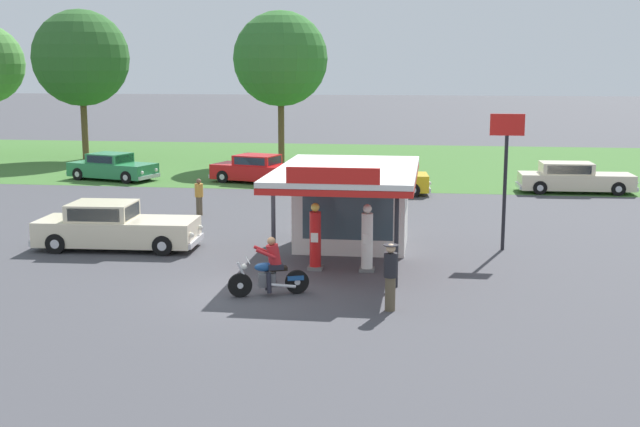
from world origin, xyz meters
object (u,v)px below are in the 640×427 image
(gas_pump_offside, at_px, (367,241))
(roadside_pole_sign, at_px, (506,157))
(motorcycle_with_rider, at_px, (270,271))
(bystander_standing_back_lot, at_px, (390,275))
(gas_pump_nearside, at_px, (315,239))
(parked_car_back_row_far_left, at_px, (112,168))
(parked_car_back_row_left, at_px, (377,179))
(bystander_leaning_by_kiosk, at_px, (199,196))
(parked_car_back_row_right, at_px, (574,179))
(parked_car_back_row_far_right, at_px, (259,170))
(featured_classic_sedan, at_px, (115,228))

(gas_pump_offside, height_order, roadside_pole_sign, roadside_pole_sign)
(motorcycle_with_rider, height_order, bystander_standing_back_lot, bystander_standing_back_lot)
(gas_pump_nearside, bearing_deg, parked_car_back_row_far_left, 127.29)
(parked_car_back_row_left, bearing_deg, motorcycle_with_rider, -95.03)
(gas_pump_nearside, bearing_deg, bystander_leaning_by_kiosk, 125.95)
(parked_car_back_row_far_left, distance_m, parked_car_back_row_right, 23.69)
(bystander_standing_back_lot, xyz_separation_m, roadside_pole_sign, (3.32, 7.36, 2.17))
(bystander_leaning_by_kiosk, height_order, roadside_pole_sign, roadside_pole_sign)
(gas_pump_offside, xyz_separation_m, parked_car_back_row_left, (-0.76, 14.86, -0.21))
(parked_car_back_row_far_right, distance_m, parked_car_back_row_right, 15.74)
(bystander_leaning_by_kiosk, bearing_deg, parked_car_back_row_far_right, 87.60)
(parked_car_back_row_far_right, xyz_separation_m, parked_car_back_row_left, (6.36, -3.00, 0.04))
(gas_pump_nearside, distance_m, motorcycle_with_rider, 3.04)
(parked_car_back_row_right, height_order, bystander_standing_back_lot, bystander_standing_back_lot)
(gas_pump_offside, relative_size, motorcycle_with_rider, 0.98)
(featured_classic_sedan, height_order, parked_car_back_row_far_left, featured_classic_sedan)
(gas_pump_offside, height_order, parked_car_back_row_right, gas_pump_offside)
(gas_pump_nearside, distance_m, bystander_standing_back_lot, 4.57)
(featured_classic_sedan, bearing_deg, roadside_pole_sign, 7.07)
(gas_pump_offside, xyz_separation_m, parked_car_back_row_far_right, (-7.12, 17.86, -0.25))
(parked_car_back_row_far_right, distance_m, parked_car_back_row_far_left, 7.97)
(motorcycle_with_rider, distance_m, parked_car_back_row_far_left, 24.33)
(parked_car_back_row_far_right, bearing_deg, bystander_leaning_by_kiosk, -92.40)
(parked_car_back_row_far_left, bearing_deg, parked_car_back_row_far_right, 0.50)
(motorcycle_with_rider, distance_m, roadside_pole_sign, 9.48)
(parked_car_back_row_far_right, relative_size, roadside_pole_sign, 1.19)
(featured_classic_sedan, xyz_separation_m, bystander_leaning_by_kiosk, (1.03, 6.33, 0.08))
(parked_car_back_row_far_left, bearing_deg, parked_car_back_row_right, -2.89)
(bystander_standing_back_lot, distance_m, roadside_pole_sign, 8.36)
(roadside_pole_sign, bearing_deg, parked_car_back_row_left, 113.65)
(gas_pump_offside, relative_size, parked_car_back_row_far_left, 0.39)
(bystander_standing_back_lot, bearing_deg, parked_car_back_row_right, 69.46)
(motorcycle_with_rider, bearing_deg, featured_classic_sedan, 142.15)
(parked_car_back_row_left, xyz_separation_m, bystander_standing_back_lot, (1.66, -18.73, 0.20))
(parked_car_back_row_far_left, bearing_deg, motorcycle_with_rider, -58.36)
(bystander_standing_back_lot, bearing_deg, gas_pump_nearside, 122.30)
(parked_car_back_row_left, bearing_deg, parked_car_back_row_right, 10.54)
(gas_pump_offside, height_order, parked_car_back_row_left, gas_pump_offside)
(parked_car_back_row_right, distance_m, bystander_standing_back_lot, 21.86)
(gas_pump_offside, distance_m, motorcycle_with_rider, 3.75)
(gas_pump_offside, distance_m, parked_car_back_row_far_right, 19.23)
(motorcycle_with_rider, bearing_deg, gas_pump_nearside, 75.00)
(gas_pump_nearside, distance_m, roadside_pole_sign, 7.08)
(parked_car_back_row_far_right, distance_m, roadside_pole_sign, 18.46)
(motorcycle_with_rider, relative_size, parked_car_back_row_right, 0.37)
(motorcycle_with_rider, relative_size, parked_car_back_row_far_right, 0.39)
(motorcycle_with_rider, bearing_deg, bystander_standing_back_lot, -16.28)
(roadside_pole_sign, bearing_deg, featured_classic_sedan, -172.93)
(motorcycle_with_rider, xyz_separation_m, bystander_leaning_by_kiosk, (-5.20, 11.17, 0.13))
(motorcycle_with_rider, relative_size, parked_car_back_row_far_left, 0.40)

